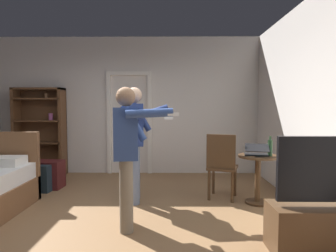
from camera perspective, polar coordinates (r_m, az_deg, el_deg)
name	(u,v)px	position (r m, az deg, el deg)	size (l,w,h in m)	color
ground_plane	(96,225)	(3.63, -14.39, -18.71)	(5.95, 5.95, 0.00)	olive
wall_back	(129,106)	(6.04, -7.89, 4.06)	(5.65, 0.12, 2.84)	silver
wall_right	(336,104)	(3.74, 30.72, 3.85)	(0.12, 5.58, 2.84)	silver
doorway_frame	(129,115)	(5.96, -7.80, 2.16)	(0.93, 0.08, 2.13)	white
bookshelf	(40,128)	(6.35, -24.32, -0.36)	(1.00, 0.32, 1.78)	brown
tv_flatscreen	(331,220)	(3.21, 29.99, -16.12)	(1.14, 0.40, 1.11)	#4C331E
side_table	(258,171)	(4.30, 17.66, -8.72)	(0.56, 0.56, 0.70)	#4C331E
laptop	(256,152)	(4.20, 17.39, -5.03)	(0.38, 0.38, 0.17)	black
bottle_on_table	(270,148)	(4.21, 19.90, -4.13)	(0.06, 0.06, 0.28)	#264426
wooden_chair	(222,164)	(4.33, 10.80, -7.45)	(0.54, 0.54, 0.99)	#4C331E
person_blue_shirt	(127,148)	(3.23, -8.23, -4.36)	(0.75, 0.58, 1.61)	gray
person_striped_shirt	(135,135)	(4.16, -6.63, -1.85)	(0.71, 0.64, 1.67)	slate
suitcase_dark	(47,174)	(5.34, -23.18, -8.97)	(0.51, 0.33, 0.47)	#4C1919
suitcase_small	(38,177)	(5.24, -24.69, -9.41)	(0.48, 0.30, 0.44)	#1E2D38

